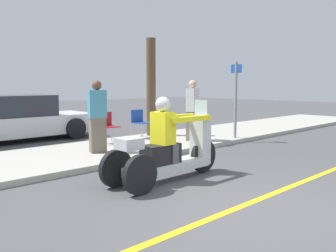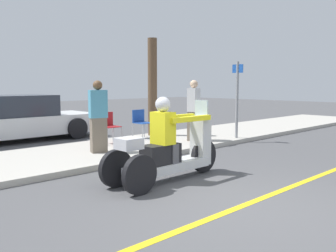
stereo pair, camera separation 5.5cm
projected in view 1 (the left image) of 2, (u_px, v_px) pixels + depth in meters
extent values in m
plane|color=#4C4C4F|center=(242.00, 206.00, 5.20)|extent=(60.00, 60.00, 0.00)
cube|color=gold|center=(251.00, 202.00, 5.36)|extent=(24.00, 0.12, 0.01)
cube|color=#B2ADA3|center=(71.00, 156.00, 8.44)|extent=(28.00, 2.80, 0.12)
cylinder|color=black|center=(203.00, 156.00, 7.20)|extent=(0.63, 0.10, 0.63)
cylinder|color=black|center=(140.00, 175.00, 5.69)|extent=(0.63, 0.10, 0.63)
cylinder|color=black|center=(116.00, 169.00, 6.12)|extent=(0.63, 0.10, 0.63)
cube|color=silver|center=(168.00, 167.00, 6.54)|extent=(1.72, 0.42, 0.16)
cube|color=black|center=(161.00, 154.00, 6.39)|extent=(0.69, 0.33, 0.34)
cube|color=silver|center=(200.00, 140.00, 7.10)|extent=(0.24, 0.33, 0.92)
cube|color=silver|center=(201.00, 108.00, 7.04)|extent=(0.03, 0.30, 0.30)
cube|color=silver|center=(129.00, 144.00, 5.88)|extent=(0.36, 0.33, 0.18)
cube|color=yellow|center=(163.00, 128.00, 6.38)|extent=(0.26, 0.38, 0.55)
sphere|color=silver|center=(163.00, 104.00, 6.33)|extent=(0.26, 0.26, 0.26)
cube|color=#515156|center=(173.00, 154.00, 6.43)|extent=(0.14, 0.14, 0.34)
cube|color=#515156|center=(164.00, 152.00, 6.60)|extent=(0.14, 0.14, 0.34)
cube|color=yellow|center=(191.00, 119.00, 6.56)|extent=(0.98, 0.09, 0.09)
cube|color=yellow|center=(175.00, 117.00, 6.84)|extent=(0.98, 0.09, 0.09)
cube|color=#726656|center=(98.00, 135.00, 8.57)|extent=(0.41, 0.33, 0.80)
cube|color=#4C99B7|center=(97.00, 104.00, 8.49)|extent=(0.45, 0.35, 0.63)
sphere|color=brown|center=(97.00, 85.00, 8.44)|extent=(0.22, 0.22, 0.22)
cube|color=#726656|center=(192.00, 126.00, 10.37)|extent=(0.42, 0.34, 0.81)
cube|color=silver|center=(193.00, 100.00, 10.29)|extent=(0.45, 0.36, 0.64)
sphere|color=beige|center=(193.00, 84.00, 10.24)|extent=(0.22, 0.22, 0.22)
cylinder|color=#A5A8AD|center=(141.00, 132.00, 10.48)|extent=(0.02, 0.02, 0.44)
cylinder|color=#A5A8AD|center=(153.00, 131.00, 10.79)|extent=(0.02, 0.02, 0.44)
cylinder|color=#A5A8AD|center=(131.00, 131.00, 10.79)|extent=(0.02, 0.02, 0.44)
cylinder|color=#A5A8AD|center=(143.00, 129.00, 11.09)|extent=(0.02, 0.02, 0.44)
cube|color=#1E479E|center=(142.00, 123.00, 10.76)|extent=(0.44, 0.44, 0.02)
cube|color=#1E479E|center=(137.00, 116.00, 10.89)|extent=(0.44, 0.03, 0.38)
cylinder|color=#A5A8AD|center=(106.00, 137.00, 9.52)|extent=(0.02, 0.02, 0.44)
cylinder|color=#A5A8AD|center=(121.00, 136.00, 9.80)|extent=(0.02, 0.02, 0.44)
cylinder|color=#A5A8AD|center=(98.00, 135.00, 9.85)|extent=(0.02, 0.02, 0.44)
cylinder|color=#A5A8AD|center=(112.00, 134.00, 10.13)|extent=(0.02, 0.02, 0.44)
cube|color=maroon|center=(109.00, 127.00, 9.80)|extent=(0.47, 0.47, 0.02)
cube|color=maroon|center=(104.00, 119.00, 9.94)|extent=(0.44, 0.05, 0.38)
cube|color=silver|center=(13.00, 126.00, 11.02)|extent=(4.79, 1.75, 0.57)
cube|color=#2D333D|center=(4.00, 106.00, 10.78)|extent=(2.64, 1.57, 0.61)
cylinder|color=black|center=(75.00, 128.00, 11.50)|extent=(0.64, 0.22, 0.64)
cylinder|color=black|center=(48.00, 124.00, 12.74)|extent=(0.64, 0.22, 0.64)
cylinder|color=brown|center=(151.00, 87.00, 11.31)|extent=(0.28, 0.28, 2.93)
cylinder|color=gray|center=(236.00, 100.00, 10.78)|extent=(0.08, 0.08, 2.20)
cube|color=#1E51AD|center=(236.00, 69.00, 10.68)|extent=(0.02, 0.36, 0.24)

